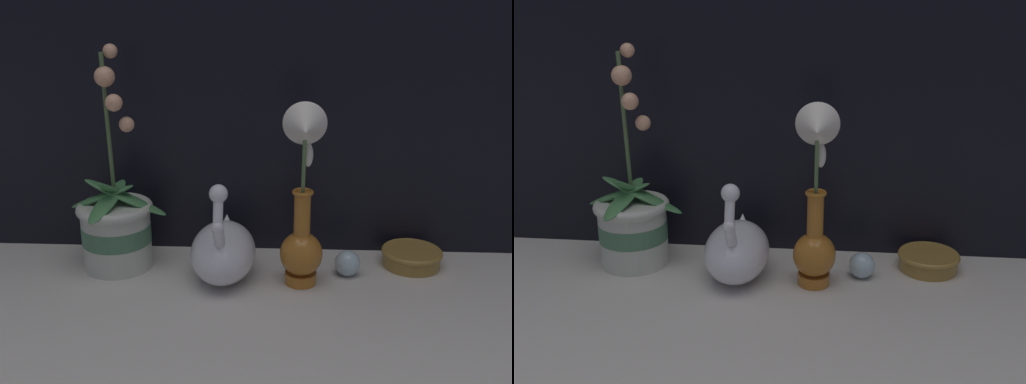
% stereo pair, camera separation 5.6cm
% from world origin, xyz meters
% --- Properties ---
extents(ground_plane, '(2.80, 2.80, 0.00)m').
position_xyz_m(ground_plane, '(0.00, 0.00, 0.00)').
color(ground_plane, beige).
extents(orchid_potted_plant, '(0.20, 0.20, 0.44)m').
position_xyz_m(orchid_potted_plant, '(-0.30, 0.15, 0.09)').
color(orchid_potted_plant, beige).
rests_on(orchid_potted_plant, ground_plane).
extents(swan_figurine, '(0.13, 0.21, 0.21)m').
position_xyz_m(swan_figurine, '(-0.08, 0.11, 0.06)').
color(swan_figurine, white).
rests_on(swan_figurine, ground_plane).
extents(blue_vase, '(0.08, 0.11, 0.36)m').
position_xyz_m(blue_vase, '(0.07, 0.08, 0.14)').
color(blue_vase, '#B26B23').
rests_on(blue_vase, ground_plane).
extents(glass_sphere, '(0.05, 0.05, 0.05)m').
position_xyz_m(glass_sphere, '(0.16, 0.13, 0.03)').
color(glass_sphere, silver).
rests_on(glass_sphere, ground_plane).
extents(amber_dish, '(0.12, 0.12, 0.04)m').
position_xyz_m(amber_dish, '(0.30, 0.18, 0.02)').
color(amber_dish, olive).
rests_on(amber_dish, ground_plane).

